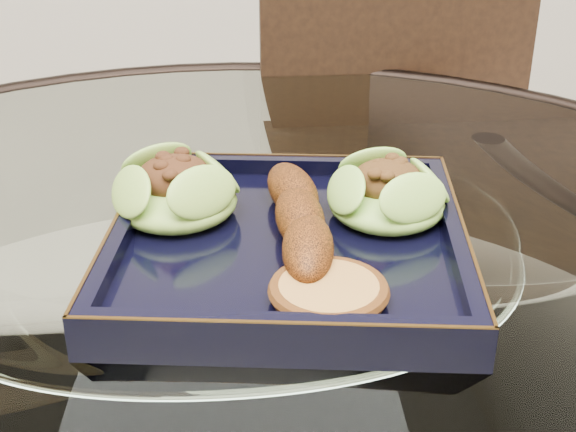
{
  "coord_description": "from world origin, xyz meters",
  "views": [
    {
      "loc": [
        0.02,
        -0.52,
        1.08
      ],
      "look_at": [
        0.05,
        0.02,
        0.8
      ],
      "focal_mm": 50.0,
      "sensor_mm": 36.0,
      "label": 1
    }
  ],
  "objects": [
    {
      "name": "dining_chair",
      "position": [
        0.23,
        0.42,
        0.5
      ],
      "size": [
        0.4,
        0.4,
        0.89
      ],
      "rotation": [
        0.0,
        0.0,
        0.03
      ],
      "color": "black",
      "rests_on": "ground"
    },
    {
      "name": "navy_plate",
      "position": [
        0.05,
        0.02,
        0.77
      ],
      "size": [
        0.3,
        0.3,
        0.02
      ],
      "primitive_type": "cube",
      "rotation": [
        0.0,
        0.0,
        -0.1
      ],
      "color": "black",
      "rests_on": "dining_table"
    },
    {
      "name": "lettuce_wrap_left",
      "position": [
        -0.04,
        0.07,
        0.8
      ],
      "size": [
        0.11,
        0.11,
        0.04
      ],
      "primitive_type": "ellipsoid",
      "rotation": [
        0.0,
        0.0,
        0.13
      ],
      "color": "#61972B",
      "rests_on": "navy_plate"
    },
    {
      "name": "lettuce_wrap_right",
      "position": [
        0.13,
        0.06,
        0.8
      ],
      "size": [
        0.11,
        0.11,
        0.03
      ],
      "primitive_type": "ellipsoid",
      "rotation": [
        0.0,
        0.0,
        -0.14
      ],
      "color": "#6FA42F",
      "rests_on": "navy_plate"
    },
    {
      "name": "roasted_plantain",
      "position": [
        0.06,
        0.03,
        0.8
      ],
      "size": [
        0.05,
        0.18,
        0.03
      ],
      "primitive_type": "ellipsoid",
      "rotation": [
        0.0,
        0.0,
        1.63
      ],
      "color": "#692F0B",
      "rests_on": "navy_plate"
    },
    {
      "name": "crumb_patty",
      "position": [
        0.07,
        -0.07,
        0.79
      ],
      "size": [
        0.09,
        0.09,
        0.01
      ],
      "primitive_type": "cylinder",
      "rotation": [
        0.0,
        0.0,
        0.34
      ],
      "color": "#AC7C39",
      "rests_on": "navy_plate"
    }
  ]
}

